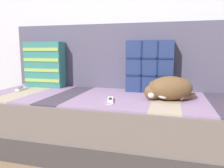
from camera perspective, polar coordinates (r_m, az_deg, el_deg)
ground_plane at (r=1.73m, az=-3.06°, el=-16.91°), size 14.00×14.00×0.00m
couch at (r=1.75m, az=-1.99°, el=-9.48°), size 1.99×0.88×0.41m
sofa_backrest at (r=2.02m, az=1.07°, el=7.22°), size 1.95×0.14×0.57m
throw_pillow_quilted at (r=1.82m, az=9.81°, el=4.53°), size 0.38×0.14×0.42m
throw_pillow_striped at (r=2.14m, az=-17.09°, el=4.86°), size 0.36×0.14×0.42m
sleeping_cat at (r=1.56m, az=14.49°, el=-1.22°), size 0.36×0.29×0.17m
game_remote_near at (r=1.48m, az=-0.45°, el=-4.24°), size 0.09×0.19×0.02m
game_remote_far at (r=2.05m, az=-22.67°, el=-1.26°), size 0.06×0.19×0.02m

